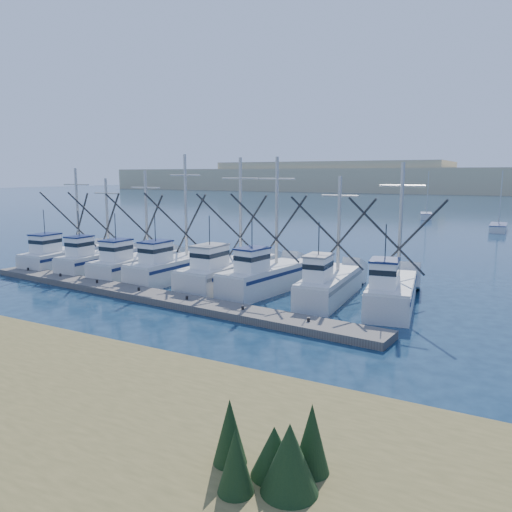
{
  "coord_description": "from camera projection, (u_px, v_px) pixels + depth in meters",
  "views": [
    {
      "loc": [
        10.12,
        -17.78,
        7.64
      ],
      "look_at": [
        -3.98,
        8.0,
        2.8
      ],
      "focal_mm": 35.0,
      "sensor_mm": 36.0,
      "label": 1
    }
  ],
  "objects": [
    {
      "name": "floating_dock",
      "position": [
        150.0,
        296.0,
        30.81
      ],
      "size": [
        30.47,
        4.7,
        0.41
      ],
      "primitive_type": "cube",
      "rotation": [
        0.0,
        0.0,
        -0.09
      ],
      "color": "#5C5753",
      "rests_on": "ground"
    },
    {
      "name": "sailboat_far",
      "position": [
        426.0,
        216.0,
        86.24
      ],
      "size": [
        2.84,
        6.0,
        8.1
      ],
      "rotation": [
        0.0,
        0.0,
        0.19
      ],
      "color": "silver",
      "rests_on": "ground"
    },
    {
      "name": "dune_ridge",
      "position": [
        503.0,
        181.0,
        202.4
      ],
      "size": [
        360.0,
        60.0,
        10.0
      ],
      "primitive_type": "cube",
      "color": "tan",
      "rests_on": "ground"
    },
    {
      "name": "ground",
      "position": [
        248.0,
        354.0,
        21.42
      ],
      "size": [
        500.0,
        500.0,
        0.0
      ],
      "primitive_type": "plane",
      "color": "#0B1E32",
      "rests_on": "ground"
    },
    {
      "name": "trawler_fleet",
      "position": [
        200.0,
        270.0,
        35.05
      ],
      "size": [
        30.37,
        9.54,
        9.06
      ],
      "color": "silver",
      "rests_on": "ground"
    },
    {
      "name": "sailboat_near",
      "position": [
        498.0,
        228.0,
        67.18
      ],
      "size": [
        2.04,
        6.15,
        8.1
      ],
      "rotation": [
        0.0,
        0.0,
        0.01
      ],
      "color": "silver",
      "rests_on": "ground"
    }
  ]
}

